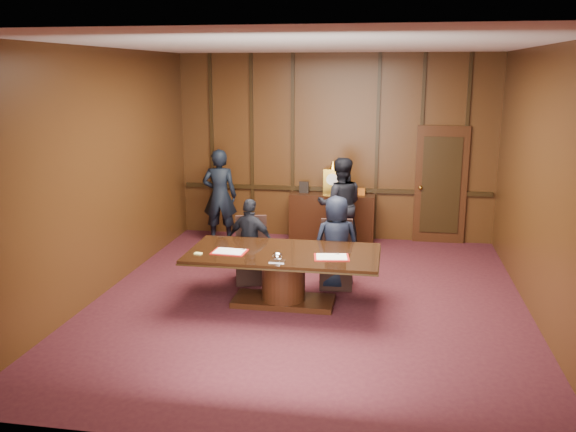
# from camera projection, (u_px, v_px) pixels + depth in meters

# --- Properties ---
(room) EXTENTS (7.00, 7.04, 3.50)m
(room) POSITION_uv_depth(u_px,v_px,m) (316.00, 180.00, 8.32)
(room) COLOR black
(room) RESTS_ON ground
(sideboard) EXTENTS (1.60, 0.45, 1.54)m
(sideboard) POSITION_uv_depth(u_px,v_px,m) (332.00, 215.00, 11.61)
(sideboard) COLOR black
(sideboard) RESTS_ON ground
(conference_table) EXTENTS (2.62, 1.32, 0.76)m
(conference_table) POSITION_uv_depth(u_px,v_px,m) (283.00, 269.00, 8.39)
(conference_table) COLOR black
(conference_table) RESTS_ON ground
(folder_left) EXTENTS (0.48, 0.36, 0.02)m
(folder_left) POSITION_uv_depth(u_px,v_px,m) (229.00, 252.00, 8.31)
(folder_left) COLOR #9C120E
(folder_left) RESTS_ON conference_table
(folder_right) EXTENTS (0.50, 0.40, 0.02)m
(folder_right) POSITION_uv_depth(u_px,v_px,m) (332.00, 257.00, 8.06)
(folder_right) COLOR #9C120E
(folder_right) RESTS_ON conference_table
(inkstand) EXTENTS (0.20, 0.14, 0.12)m
(inkstand) POSITION_uv_depth(u_px,v_px,m) (277.00, 258.00, 7.89)
(inkstand) COLOR white
(inkstand) RESTS_ON conference_table
(notepad) EXTENTS (0.11, 0.09, 0.01)m
(notepad) POSITION_uv_depth(u_px,v_px,m) (198.00, 253.00, 8.23)
(notepad) COLOR #E9E172
(notepad) RESTS_ON conference_table
(chair_left) EXTENTS (0.58, 0.58, 0.99)m
(chair_left) POSITION_uv_depth(u_px,v_px,m) (252.00, 262.00, 9.39)
(chair_left) COLOR black
(chair_left) RESTS_ON ground
(chair_right) EXTENTS (0.52, 0.52, 0.99)m
(chair_right) POSITION_uv_depth(u_px,v_px,m) (336.00, 267.00, 9.17)
(chair_right) COLOR black
(chair_right) RESTS_ON ground
(signatory_left) EXTENTS (0.82, 0.49, 1.31)m
(signatory_left) POSITION_uv_depth(u_px,v_px,m) (251.00, 241.00, 9.23)
(signatory_left) COLOR black
(signatory_left) RESTS_ON ground
(signatory_right) EXTENTS (0.79, 0.64, 1.40)m
(signatory_right) POSITION_uv_depth(u_px,v_px,m) (336.00, 242.00, 9.01)
(signatory_right) COLOR black
(signatory_right) RESTS_ON ground
(witness_left) EXTENTS (0.69, 0.50, 1.77)m
(witness_left) POSITION_uv_depth(u_px,v_px,m) (220.00, 196.00, 11.45)
(witness_left) COLOR black
(witness_left) RESTS_ON ground
(witness_right) EXTENTS (0.91, 0.76, 1.70)m
(witness_right) POSITION_uv_depth(u_px,v_px,m) (340.00, 205.00, 10.82)
(witness_right) COLOR black
(witness_right) RESTS_ON ground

